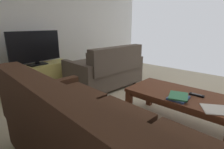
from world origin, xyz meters
TOP-DOWN VIEW (x-y plane):
  - ground_plane at (0.00, 0.00)m, footprint 5.40×5.01m
  - wall_right at (2.70, 0.00)m, footprint 0.12×5.01m
  - sofa_main at (0.04, 1.56)m, footprint 1.96×0.95m
  - loveseat_near at (1.52, -0.14)m, footprint 0.98×1.46m
  - coffee_table at (-0.12, 0.28)m, footprint 1.21×0.63m
  - tv_stand at (2.35, 0.84)m, footprint 0.47×1.31m
  - flat_tv at (2.35, 0.84)m, footprint 0.22×0.95m
  - book_stack at (-0.15, 0.45)m, footprint 0.26×0.30m
  - tv_remote at (-0.28, 0.23)m, footprint 0.16×0.05m
  - loose_magazine at (-0.55, 0.46)m, footprint 0.36×0.34m

SIDE VIEW (x-z plane):
  - ground_plane at x=0.00m, z-range -0.01..0.00m
  - tv_stand at x=2.35m, z-range 0.00..0.49m
  - loveseat_near at x=1.52m, z-range -0.06..0.77m
  - coffee_table at x=-0.12m, z-range 0.15..0.57m
  - sofa_main at x=0.04m, z-range -0.06..0.83m
  - loose_magazine at x=-0.55m, z-range 0.43..0.43m
  - tv_remote at x=-0.28m, z-range 0.43..0.45m
  - book_stack at x=-0.15m, z-range 0.43..0.46m
  - flat_tv at x=2.35m, z-range 0.50..1.12m
  - wall_right at x=2.70m, z-range 0.00..2.84m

